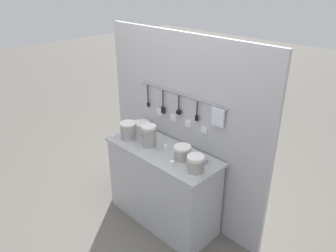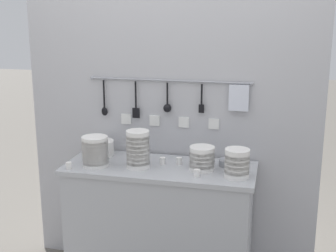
# 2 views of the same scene
# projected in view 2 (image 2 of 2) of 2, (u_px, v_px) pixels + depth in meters

# --- Properties ---
(counter) EXTENTS (1.23, 0.49, 0.85)m
(counter) POSITION_uv_depth(u_px,v_px,m) (160.00, 226.00, 3.11)
(counter) COLOR #ADAFB5
(counter) RESTS_ON ground
(back_wall) EXTENTS (2.03, 0.09, 1.95)m
(back_wall) POSITION_uv_depth(u_px,v_px,m) (170.00, 136.00, 3.24)
(back_wall) COLOR #B2B2B7
(back_wall) RESTS_ON ground
(bowl_stack_nested_right) EXTENTS (0.15, 0.15, 0.18)m
(bowl_stack_nested_right) POSITION_uv_depth(u_px,v_px,m) (237.00, 163.00, 2.78)
(bowl_stack_nested_right) COLOR white
(bowl_stack_nested_right) RESTS_ON counter
(bowl_stack_wide_centre) EXTENTS (0.17, 0.17, 0.19)m
(bowl_stack_wide_centre) POSITION_uv_depth(u_px,v_px,m) (95.00, 151.00, 2.98)
(bowl_stack_wide_centre) COLOR white
(bowl_stack_wide_centre) RESTS_ON counter
(bowl_stack_short_front) EXTENTS (0.16, 0.16, 0.15)m
(bowl_stack_short_front) POSITION_uv_depth(u_px,v_px,m) (202.00, 158.00, 2.91)
(bowl_stack_short_front) COLOR white
(bowl_stack_short_front) RESTS_ON counter
(bowl_stack_back_corner) EXTENTS (0.15, 0.15, 0.24)m
(bowl_stack_back_corner) POSITION_uv_depth(u_px,v_px,m) (138.00, 149.00, 2.95)
(bowl_stack_back_corner) COLOR white
(bowl_stack_back_corner) RESTS_ON counter
(plate_stack) EXTENTS (0.20, 0.20, 0.10)m
(plate_stack) POSITION_uv_depth(u_px,v_px,m) (100.00, 148.00, 3.22)
(plate_stack) COLOR white
(plate_stack) RESTS_ON counter
(steel_mixing_bowl) EXTENTS (0.11, 0.11, 0.04)m
(steel_mixing_bowl) POSITION_uv_depth(u_px,v_px,m) (227.00, 163.00, 3.00)
(steel_mixing_bowl) COLOR #93969E
(steel_mixing_bowl) RESTS_ON counter
(cup_by_caddy) EXTENTS (0.04, 0.04, 0.05)m
(cup_by_caddy) POSITION_uv_depth(u_px,v_px,m) (69.00, 166.00, 2.94)
(cup_by_caddy) COLOR white
(cup_by_caddy) RESTS_ON counter
(cup_centre) EXTENTS (0.04, 0.04, 0.05)m
(cup_centre) POSITION_uv_depth(u_px,v_px,m) (197.00, 173.00, 2.81)
(cup_centre) COLOR white
(cup_centre) RESTS_ON counter
(cup_edge_far) EXTENTS (0.04, 0.04, 0.05)m
(cup_edge_far) POSITION_uv_depth(u_px,v_px,m) (179.00, 161.00, 3.03)
(cup_edge_far) COLOR white
(cup_edge_far) RESTS_ON counter
(cup_front_left) EXTENTS (0.04, 0.04, 0.05)m
(cup_front_left) POSITION_uv_depth(u_px,v_px,m) (163.00, 161.00, 3.04)
(cup_front_left) COLOR white
(cup_front_left) RESTS_ON counter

